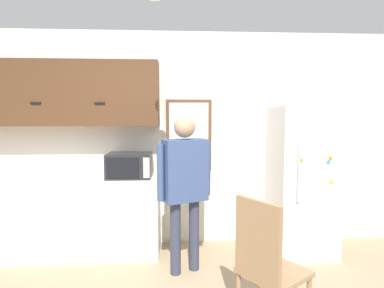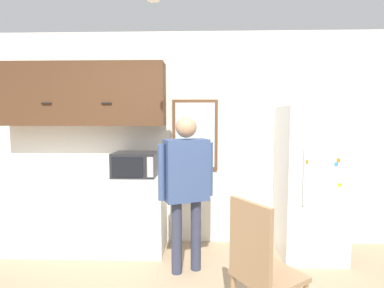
# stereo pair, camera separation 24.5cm
# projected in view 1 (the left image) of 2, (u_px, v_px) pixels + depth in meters

# --- Properties ---
(back_wall) EXTENTS (6.00, 0.06, 2.70)m
(back_wall) POSITION_uv_depth(u_px,v_px,m) (172.00, 139.00, 3.84)
(back_wall) COLOR silver
(back_wall) RESTS_ON ground_plane
(counter) EXTENTS (2.05, 0.56, 0.93)m
(counter) POSITION_uv_depth(u_px,v_px,m) (73.00, 216.00, 3.55)
(counter) COLOR silver
(counter) RESTS_ON ground_plane
(upper_cabinets) EXTENTS (2.05, 0.32, 0.76)m
(upper_cabinets) POSITION_uv_depth(u_px,v_px,m) (72.00, 94.00, 3.55)
(upper_cabinets) COLOR #51331E
(microwave) EXTENTS (0.51, 0.40, 0.29)m
(microwave) POSITION_uv_depth(u_px,v_px,m) (130.00, 165.00, 3.50)
(microwave) COLOR #232326
(microwave) RESTS_ON counter
(person) EXTENTS (0.56, 0.37, 1.64)m
(person) POSITION_uv_depth(u_px,v_px,m) (185.00, 179.00, 3.10)
(person) COLOR #33384C
(person) RESTS_ON ground_plane
(refrigerator) EXTENTS (0.69, 0.69, 1.76)m
(refrigerator) POSITION_uv_depth(u_px,v_px,m) (302.00, 180.00, 3.60)
(refrigerator) COLOR white
(refrigerator) RESTS_ON ground_plane
(chair) EXTENTS (0.62, 0.62, 1.03)m
(chair) POSITION_uv_depth(u_px,v_px,m) (266.00, 260.00, 2.30)
(chair) COLOR #997551
(chair) RESTS_ON ground_plane
(window) EXTENTS (0.58, 0.05, 0.90)m
(window) POSITION_uv_depth(u_px,v_px,m) (189.00, 135.00, 3.81)
(window) COLOR brown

